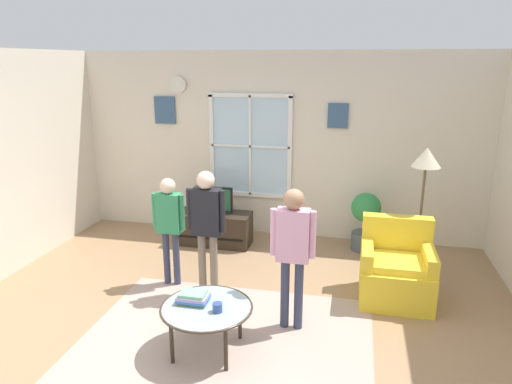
# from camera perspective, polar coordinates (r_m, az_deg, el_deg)

# --- Properties ---
(ground_plane) EXTENTS (6.47, 6.22, 0.02)m
(ground_plane) POSITION_cam_1_polar(r_m,az_deg,el_deg) (4.66, -3.81, -17.33)
(ground_plane) COLOR #9E7A56
(back_wall) EXTENTS (5.87, 0.17, 2.68)m
(back_wall) POSITION_cam_1_polar(r_m,az_deg,el_deg) (6.81, 2.54, 5.73)
(back_wall) COLOR beige
(back_wall) RESTS_ON ground_plane
(area_rug) EXTENTS (2.71, 2.15, 0.01)m
(area_rug) POSITION_cam_1_polar(r_m,az_deg,el_deg) (4.56, -3.86, -17.92)
(area_rug) COLOR tan
(area_rug) RESTS_ON ground_plane
(tv_stand) EXTENTS (1.03, 0.45, 0.46)m
(tv_stand) POSITION_cam_1_polar(r_m,az_deg,el_deg) (6.66, -5.11, -4.46)
(tv_stand) COLOR #2D2319
(tv_stand) RESTS_ON ground_plane
(television) EXTENTS (0.54, 0.08, 0.38)m
(television) POSITION_cam_1_polar(r_m,az_deg,el_deg) (6.52, -5.21, -0.91)
(television) COLOR #4C4C4C
(television) RESTS_ON tv_stand
(armchair) EXTENTS (0.76, 0.74, 0.87)m
(armchair) POSITION_cam_1_polar(r_m,az_deg,el_deg) (5.36, 16.81, -9.25)
(armchair) COLOR yellow
(armchair) RESTS_ON ground_plane
(coffee_table) EXTENTS (0.83, 0.83, 0.45)m
(coffee_table) POSITION_cam_1_polar(r_m,az_deg,el_deg) (4.26, -6.09, -14.12)
(coffee_table) COLOR #99B2B7
(coffee_table) RESTS_ON ground_plane
(book_stack) EXTENTS (0.28, 0.19, 0.10)m
(book_stack) POSITION_cam_1_polar(r_m,az_deg,el_deg) (4.30, -7.73, -12.70)
(book_stack) COLOR #58714D
(book_stack) RESTS_ON coffee_table
(cup) EXTENTS (0.09, 0.09, 0.08)m
(cup) POSITION_cam_1_polar(r_m,az_deg,el_deg) (4.14, -4.75, -13.96)
(cup) COLOR #334C8C
(cup) RESTS_ON coffee_table
(remote_near_books) EXTENTS (0.11, 0.14, 0.02)m
(remote_near_books) POSITION_cam_1_polar(r_m,az_deg,el_deg) (4.30, -7.14, -13.30)
(remote_near_books) COLOR black
(remote_near_books) RESTS_ON coffee_table
(person_pink_shirt) EXTENTS (0.43, 0.19, 1.42)m
(person_pink_shirt) POSITION_cam_1_polar(r_m,az_deg,el_deg) (4.38, 4.55, -6.31)
(person_pink_shirt) COLOR #333851
(person_pink_shirt) RESTS_ON ground_plane
(person_black_shirt) EXTENTS (0.43, 0.19, 1.42)m
(person_black_shirt) POSITION_cam_1_polar(r_m,az_deg,el_deg) (5.03, -6.08, -3.34)
(person_black_shirt) COLOR #726656
(person_black_shirt) RESTS_ON ground_plane
(person_green_shirt) EXTENTS (0.39, 0.18, 1.28)m
(person_green_shirt) POSITION_cam_1_polar(r_m,az_deg,el_deg) (5.36, -10.60, -3.30)
(person_green_shirt) COLOR #333851
(person_green_shirt) RESTS_ON ground_plane
(potted_plant_by_window) EXTENTS (0.40, 0.40, 0.81)m
(potted_plant_by_window) POSITION_cam_1_polar(r_m,az_deg,el_deg) (6.52, 13.29, -3.17)
(potted_plant_by_window) COLOR #4C565B
(potted_plant_by_window) RESTS_ON ground_plane
(floor_lamp) EXTENTS (0.32, 0.32, 1.61)m
(floor_lamp) POSITION_cam_1_polar(r_m,az_deg,el_deg) (5.54, 20.07, 2.45)
(floor_lamp) COLOR black
(floor_lamp) RESTS_ON ground_plane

